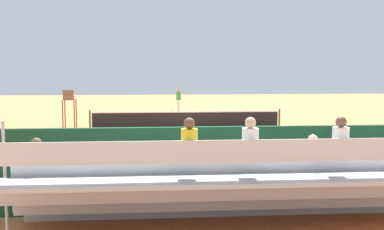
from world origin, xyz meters
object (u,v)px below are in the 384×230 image
equipment_bag (276,195)px  tennis_ball_near (206,114)px  tennis_net (186,120)px  umpire_chair (69,105)px  courtside_bench (341,178)px  bleacher_stand (233,186)px  tennis_racket (168,111)px  tennis_ball_far (168,117)px  tennis_player (179,98)px

equipment_bag → tennis_ball_near: size_ratio=13.64×
tennis_net → umpire_chair: umpire_chair is taller
umpire_chair → tennis_net: bearing=178.0°
courtside_bench → bleacher_stand: bearing=33.5°
bleacher_stand → tennis_racket: (0.63, -25.68, -0.94)m
umpire_chair → tennis_ball_near: 10.76m
tennis_ball_near → tennis_ball_far: (2.68, 1.32, 0.00)m
tennis_ball_near → bleacher_stand: bearing=85.1°
tennis_player → tennis_racket: size_ratio=3.29×
tennis_player → tennis_ball_far: bearing=77.4°
tennis_racket → tennis_ball_far: bearing=88.6°
tennis_player → tennis_ball_near: 3.30m
courtside_bench → tennis_ball_far: size_ratio=27.27×
umpire_chair → tennis_player: (-6.27, -9.57, -0.30)m
courtside_bench → equipment_bag: (1.70, 0.13, -0.38)m
tennis_player → courtside_bench: bearing=97.4°
umpire_chair → bleacher_stand: bearing=111.5°
tennis_net → bleacher_stand: bleacher_stand is taller
equipment_bag → tennis_racket: (2.06, -23.73, -0.16)m
bleacher_stand → tennis_net: bearing=-90.2°
tennis_net → bleacher_stand: 15.36m
courtside_bench → tennis_racket: courtside_bench is taller
tennis_racket → tennis_ball_near: bearing=129.5°
bleacher_stand → tennis_racket: 25.71m
tennis_net → tennis_ball_far: bearing=-82.3°
equipment_bag → tennis_ball_far: size_ratio=13.64×
courtside_bench → tennis_net: bearing=-77.0°
tennis_net → tennis_ball_near: tennis_net is taller
tennis_ball_near → tennis_ball_far: size_ratio=1.00×
tennis_racket → tennis_ball_far: size_ratio=8.88×
umpire_chair → courtside_bench: size_ratio=1.19×
equipment_bag → tennis_ball_far: 19.41m
tennis_player → umpire_chair: bearing=56.7°
equipment_bag → tennis_ball_near: equipment_bag is taller
tennis_racket → tennis_ball_far: 4.45m
tennis_net → tennis_player: size_ratio=5.35×
tennis_net → tennis_racket: (0.69, -10.33, -0.49)m
tennis_ball_far → tennis_ball_near: bearing=-153.8°
tennis_player → tennis_racket: (0.76, -0.54, -1.00)m
bleacher_stand → courtside_bench: (-3.14, -2.08, -0.40)m
equipment_bag → umpire_chair: bearing=-60.9°
tennis_ball_near → tennis_ball_far: 2.99m
tennis_net → equipment_bag: size_ratio=11.44×
umpire_chair → tennis_player: 11.45m
tennis_racket → tennis_ball_near: tennis_ball_near is taller
umpire_chair → equipment_bag: (-7.57, 13.62, -1.13)m
tennis_racket → tennis_ball_far: (0.11, 4.45, 0.02)m
tennis_player → tennis_ball_near: tennis_player is taller
tennis_player → tennis_ball_far: size_ratio=29.18×
courtside_bench → tennis_player: bearing=-82.6°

